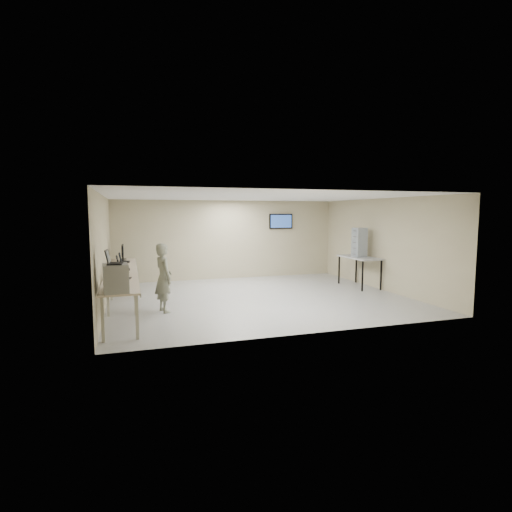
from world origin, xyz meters
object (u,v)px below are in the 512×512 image
object	(u,v)px
soldier	(164,278)
side_table	(359,259)
workbench	(122,274)
equipment_box	(116,278)

from	to	relation	value
soldier	side_table	size ratio (longest dim) A/B	1.02
workbench	equipment_box	xyz separation A→B (m)	(-0.06, -2.75, 0.34)
equipment_box	soldier	distance (m)	2.18
equipment_box	soldier	world-z (taller)	soldier
workbench	equipment_box	size ratio (longest dim) A/B	11.47
workbench	equipment_box	distance (m)	2.77
equipment_box	side_table	bearing A→B (deg)	20.74
equipment_box	soldier	size ratio (longest dim) A/B	0.32
workbench	side_table	bearing A→B (deg)	4.82
equipment_box	soldier	bearing A→B (deg)	57.98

